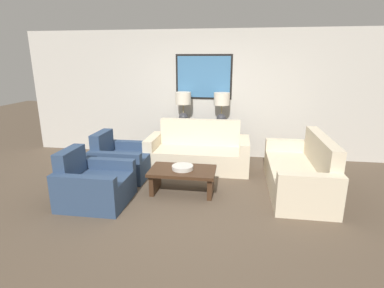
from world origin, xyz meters
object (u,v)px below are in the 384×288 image
(armchair_near_back_wall, at_px, (121,162))
(table_lamp_left, at_px, (183,103))
(decorative_bowl, at_px, (183,167))
(armchair_near_camera, at_px, (94,185))
(table_lamp_right, at_px, (222,104))
(console_table, at_px, (202,141))
(couch_by_back_wall, at_px, (198,153))
(coffee_table, at_px, (183,176))
(couch_by_side, at_px, (300,173))

(armchair_near_back_wall, bearing_deg, table_lamp_left, 53.78)
(decorative_bowl, height_order, armchair_near_camera, armchair_near_camera)
(table_lamp_left, bearing_deg, table_lamp_right, 0.00)
(console_table, bearing_deg, couch_by_back_wall, -90.00)
(couch_by_back_wall, distance_m, coffee_table, 1.18)
(couch_by_back_wall, relative_size, armchair_near_camera, 2.09)
(couch_by_side, bearing_deg, coffee_table, -168.88)
(couch_by_back_wall, bearing_deg, console_table, 90.00)
(coffee_table, xyz_separation_m, armchair_near_camera, (-1.23, -0.53, -0.01))
(couch_by_back_wall, relative_size, couch_by_side, 1.00)
(console_table, distance_m, table_lamp_left, 0.90)
(couch_by_side, distance_m, armchair_near_back_wall, 3.09)
(armchair_near_back_wall, bearing_deg, couch_by_back_wall, 25.98)
(console_table, relative_size, decorative_bowl, 3.96)
(table_lamp_right, xyz_separation_m, couch_by_back_wall, (-0.40, -0.62, -0.88))
(console_table, xyz_separation_m, table_lamp_right, (0.40, 0.00, 0.80))
(console_table, relative_size, table_lamp_right, 2.03)
(couch_by_side, bearing_deg, armchair_near_back_wall, 176.91)
(table_lamp_left, height_order, coffee_table, table_lamp_left)
(table_lamp_left, relative_size, decorative_bowl, 1.95)
(couch_by_back_wall, xyz_separation_m, coffee_table, (-0.09, -1.18, -0.02))
(armchair_near_camera, bearing_deg, table_lamp_left, 68.31)
(armchair_near_back_wall, bearing_deg, armchair_near_camera, -90.00)
(console_table, xyz_separation_m, coffee_table, (-0.09, -1.79, -0.09))
(console_table, distance_m, armchair_near_back_wall, 1.83)
(table_lamp_left, bearing_deg, console_table, -0.00)
(table_lamp_left, height_order, armchair_near_camera, table_lamp_left)
(table_lamp_left, xyz_separation_m, decorative_bowl, (0.31, -1.79, -0.76))
(couch_by_side, bearing_deg, console_table, 140.94)
(table_lamp_right, bearing_deg, couch_by_back_wall, -122.84)
(coffee_table, bearing_deg, decorative_bowl, 79.05)
(console_table, height_order, table_lamp_left, table_lamp_left)
(table_lamp_left, relative_size, armchair_near_back_wall, 0.71)
(couch_by_back_wall, relative_size, decorative_bowl, 5.78)
(table_lamp_left, height_order, couch_by_back_wall, table_lamp_left)
(coffee_table, bearing_deg, console_table, 87.02)
(armchair_near_camera, bearing_deg, table_lamp_right, 53.47)
(table_lamp_right, bearing_deg, decorative_bowl, -105.36)
(couch_by_back_wall, bearing_deg, decorative_bowl, -94.52)
(table_lamp_left, distance_m, couch_by_side, 2.74)
(decorative_bowl, height_order, armchair_near_back_wall, armchair_near_back_wall)
(table_lamp_left, xyz_separation_m, couch_by_side, (2.16, -1.43, -0.88))
(table_lamp_left, xyz_separation_m, armchair_near_back_wall, (-0.93, -1.26, -0.91))
(couch_by_side, xyz_separation_m, coffee_table, (-1.86, -0.36, -0.02))
(console_table, xyz_separation_m, decorative_bowl, (-0.09, -1.79, 0.05))
(table_lamp_left, relative_size, couch_by_back_wall, 0.34)
(armchair_near_camera, bearing_deg, armchair_near_back_wall, 90.00)
(console_table, bearing_deg, decorative_bowl, -92.96)
(decorative_bowl, bearing_deg, table_lamp_right, 74.64)
(couch_by_side, bearing_deg, couch_by_back_wall, 155.27)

